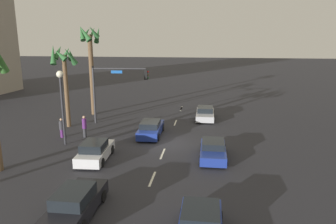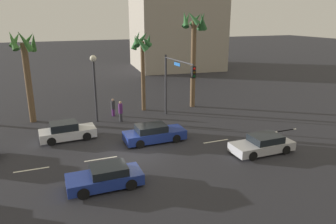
{
  "view_description": "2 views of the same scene",
  "coord_description": "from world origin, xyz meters",
  "px_view_note": "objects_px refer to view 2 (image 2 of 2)",
  "views": [
    {
      "loc": [
        -24.46,
        -3.31,
        8.54
      ],
      "look_at": [
        2.06,
        0.2,
        2.13
      ],
      "focal_mm": 33.75,
      "sensor_mm": 36.0,
      "label": 1
    },
    {
      "loc": [
        -5.33,
        -19.87,
        9.22
      ],
      "look_at": [
        2.78,
        1.1,
        2.42
      ],
      "focal_mm": 34.11,
      "sensor_mm": 36.0,
      "label": 2
    }
  ],
  "objects_px": {
    "pedestrian_0": "(121,111)",
    "building_1": "(176,7)",
    "streetlamp": "(94,76)",
    "palm_tree_2": "(26,60)",
    "car_3": "(106,177)",
    "pedestrian_1": "(113,107)",
    "palm_tree_0": "(142,51)",
    "palm_tree_3": "(194,39)",
    "car_2": "(263,144)",
    "traffic_signal": "(175,77)",
    "car_0": "(154,134)",
    "car_5": "(67,131)"
  },
  "relations": [
    {
      "from": "car_3",
      "to": "palm_tree_2",
      "type": "distance_m",
      "value": 15.3
    },
    {
      "from": "car_5",
      "to": "pedestrian_0",
      "type": "height_order",
      "value": "pedestrian_0"
    },
    {
      "from": "car_0",
      "to": "pedestrian_1",
      "type": "distance_m",
      "value": 7.7
    },
    {
      "from": "pedestrian_1",
      "to": "palm_tree_2",
      "type": "distance_m",
      "value": 8.6
    },
    {
      "from": "palm_tree_3",
      "to": "streetlamp",
      "type": "bearing_deg",
      "value": -172.19
    },
    {
      "from": "pedestrian_1",
      "to": "palm_tree_2",
      "type": "height_order",
      "value": "palm_tree_2"
    },
    {
      "from": "car_5",
      "to": "palm_tree_2",
      "type": "distance_m",
      "value": 7.9
    },
    {
      "from": "car_3",
      "to": "palm_tree_2",
      "type": "bearing_deg",
      "value": 106.15
    },
    {
      "from": "car_0",
      "to": "building_1",
      "type": "bearing_deg",
      "value": 65.03
    },
    {
      "from": "car_0",
      "to": "palm_tree_2",
      "type": "distance_m",
      "value": 13.11
    },
    {
      "from": "pedestrian_0",
      "to": "pedestrian_1",
      "type": "distance_m",
      "value": 1.98
    },
    {
      "from": "palm_tree_3",
      "to": "palm_tree_2",
      "type": "bearing_deg",
      "value": 177.76
    },
    {
      "from": "traffic_signal",
      "to": "building_1",
      "type": "distance_m",
      "value": 31.94
    },
    {
      "from": "traffic_signal",
      "to": "palm_tree_0",
      "type": "distance_m",
      "value": 4.91
    },
    {
      "from": "streetlamp",
      "to": "palm_tree_0",
      "type": "relative_size",
      "value": 0.76
    },
    {
      "from": "car_2",
      "to": "car_5",
      "type": "height_order",
      "value": "car_5"
    },
    {
      "from": "pedestrian_0",
      "to": "palm_tree_0",
      "type": "distance_m",
      "value": 6.43
    },
    {
      "from": "car_0",
      "to": "car_3",
      "type": "distance_m",
      "value": 7.16
    },
    {
      "from": "car_5",
      "to": "streetlamp",
      "type": "xyz_separation_m",
      "value": [
        2.88,
        3.6,
        3.57
      ]
    },
    {
      "from": "car_5",
      "to": "traffic_signal",
      "type": "height_order",
      "value": "traffic_signal"
    },
    {
      "from": "palm_tree_2",
      "to": "building_1",
      "type": "relative_size",
      "value": 0.38
    },
    {
      "from": "car_3",
      "to": "traffic_signal",
      "type": "relative_size",
      "value": 0.72
    },
    {
      "from": "palm_tree_0",
      "to": "palm_tree_3",
      "type": "distance_m",
      "value": 5.39
    },
    {
      "from": "car_0",
      "to": "car_2",
      "type": "height_order",
      "value": "car_0"
    },
    {
      "from": "car_3",
      "to": "car_5",
      "type": "distance_m",
      "value": 8.4
    },
    {
      "from": "streetlamp",
      "to": "palm_tree_3",
      "type": "xyz_separation_m",
      "value": [
        10.23,
        1.4,
        2.78
      ]
    },
    {
      "from": "car_0",
      "to": "palm_tree_0",
      "type": "relative_size",
      "value": 0.59
    },
    {
      "from": "pedestrian_0",
      "to": "car_5",
      "type": "bearing_deg",
      "value": -150.72
    },
    {
      "from": "car_3",
      "to": "car_0",
      "type": "bearing_deg",
      "value": 49.17
    },
    {
      "from": "car_3",
      "to": "pedestrian_1",
      "type": "bearing_deg",
      "value": 76.41
    },
    {
      "from": "car_0",
      "to": "car_2",
      "type": "bearing_deg",
      "value": -35.79
    },
    {
      "from": "palm_tree_2",
      "to": "building_1",
      "type": "height_order",
      "value": "building_1"
    },
    {
      "from": "car_0",
      "to": "pedestrian_0",
      "type": "xyz_separation_m",
      "value": [
        -1.27,
        5.59,
        0.38
      ]
    },
    {
      "from": "pedestrian_0",
      "to": "pedestrian_1",
      "type": "relative_size",
      "value": 1.13
    },
    {
      "from": "pedestrian_0",
      "to": "building_1",
      "type": "relative_size",
      "value": 0.09
    },
    {
      "from": "car_3",
      "to": "building_1",
      "type": "height_order",
      "value": "building_1"
    },
    {
      "from": "pedestrian_1",
      "to": "palm_tree_0",
      "type": "distance_m",
      "value": 6.08
    },
    {
      "from": "pedestrian_0",
      "to": "palm_tree_2",
      "type": "distance_m",
      "value": 9.19
    },
    {
      "from": "car_2",
      "to": "building_1",
      "type": "height_order",
      "value": "building_1"
    },
    {
      "from": "streetlamp",
      "to": "traffic_signal",
      "type": "bearing_deg",
      "value": -17.14
    },
    {
      "from": "pedestrian_0",
      "to": "palm_tree_3",
      "type": "bearing_deg",
      "value": 15.43
    },
    {
      "from": "pedestrian_0",
      "to": "car_2",
      "type": "bearing_deg",
      "value": -52.98
    },
    {
      "from": "palm_tree_2",
      "to": "palm_tree_3",
      "type": "distance_m",
      "value": 15.75
    },
    {
      "from": "car_5",
      "to": "palm_tree_2",
      "type": "xyz_separation_m",
      "value": [
        -2.56,
        5.62,
        4.92
      ]
    },
    {
      "from": "palm_tree_2",
      "to": "traffic_signal",
      "type": "bearing_deg",
      "value": -18.57
    },
    {
      "from": "traffic_signal",
      "to": "streetlamp",
      "type": "height_order",
      "value": "streetlamp"
    },
    {
      "from": "palm_tree_2",
      "to": "palm_tree_3",
      "type": "xyz_separation_m",
      "value": [
        15.67,
        -0.61,
        1.42
      ]
    },
    {
      "from": "car_2",
      "to": "traffic_signal",
      "type": "distance_m",
      "value": 10.08
    },
    {
      "from": "streetlamp",
      "to": "palm_tree_2",
      "type": "bearing_deg",
      "value": 159.67
    },
    {
      "from": "traffic_signal",
      "to": "palm_tree_2",
      "type": "bearing_deg",
      "value": 161.43
    }
  ]
}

